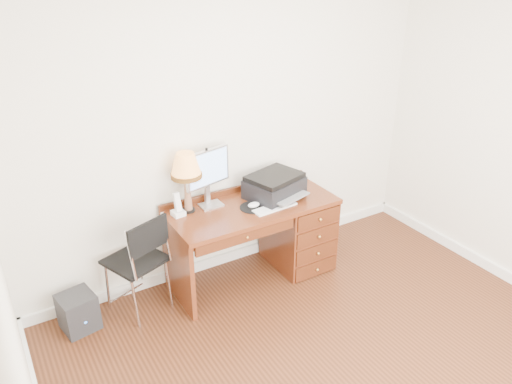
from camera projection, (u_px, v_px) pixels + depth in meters
ground at (350, 372)px, 3.62m from camera, size 4.00×4.00×0.00m
room_shell at (300, 318)px, 4.08m from camera, size 4.00×4.00×4.00m
desk at (282, 229)px, 4.67m from camera, size 1.50×0.67×0.75m
monitor at (208, 171)px, 4.24m from camera, size 0.44×0.19×0.51m
keyboard at (275, 207)px, 4.31m from camera, size 0.41×0.14×0.02m
mouse_pad at (254, 206)px, 4.32m from camera, size 0.24×0.24×0.05m
printer at (274, 186)px, 4.49m from camera, size 0.56×0.49×0.21m
leg_lamp at (186, 169)px, 4.10m from camera, size 0.26×0.26×0.53m
phone at (178, 209)px, 4.17m from camera, size 0.11×0.11×0.21m
pen_cup at (273, 186)px, 4.61m from camera, size 0.07×0.07×0.09m
chair at (137, 257)px, 4.00m from camera, size 0.55×0.55×0.90m
equipment_box at (78, 312)px, 3.99m from camera, size 0.31×0.31×0.31m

